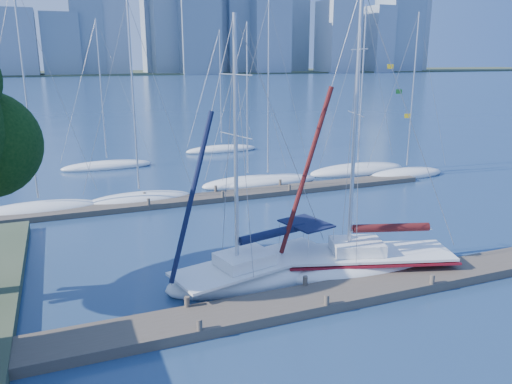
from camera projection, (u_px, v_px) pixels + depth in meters
name	position (u px, v px, depth m)	size (l,w,h in m)	color
ground	(315.00, 304.00, 19.96)	(700.00, 700.00, 0.00)	navy
near_dock	(315.00, 299.00, 19.91)	(26.00, 2.00, 0.40)	#50473B
far_dock	(233.00, 195.00, 35.00)	(30.00, 1.80, 0.36)	#50473B
far_shore	(70.00, 74.00, 307.49)	(800.00, 100.00, 1.50)	#38472D
sailboat_navy	(255.00, 262.00, 21.69)	(8.36, 4.38, 11.70)	white
sailboat_maroon	(368.00, 250.00, 22.77)	(8.49, 4.84, 12.93)	white
bg_boat_0	(40.00, 209.00, 31.47)	(7.86, 4.29, 14.33)	white
bg_boat_1	(140.00, 199.00, 33.73)	(7.22, 2.38, 13.33)	white
bg_boat_2	(248.00, 182.00, 38.38)	(7.55, 3.47, 12.35)	white
bg_boat_3	(268.00, 181.00, 38.64)	(8.48, 3.99, 13.82)	white
bg_boat_4	(358.00, 170.00, 42.49)	(9.33, 4.69, 13.93)	white
bg_boat_5	(406.00, 174.00, 41.19)	(7.23, 3.39, 13.24)	white
bg_boat_6	(107.00, 166.00, 44.34)	(8.06, 3.28, 12.97)	white
bg_boat_7	(222.00, 149.00, 52.30)	(7.86, 3.14, 12.51)	white
skyline	(114.00, 11.00, 280.99)	(502.47, 51.31, 111.35)	gray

